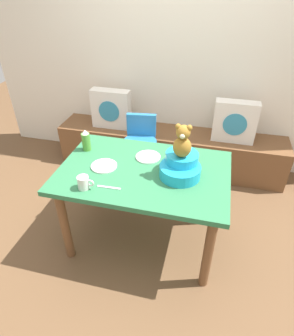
{
  "coord_description": "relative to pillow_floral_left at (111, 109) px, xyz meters",
  "views": [
    {
      "loc": [
        0.46,
        -1.73,
        2.0
      ],
      "look_at": [
        0.0,
        0.1,
        0.69
      ],
      "focal_mm": 30.84,
      "sensor_mm": 36.0,
      "label": 1
    }
  ],
  "objects": [
    {
      "name": "ground_plane",
      "position": [
        0.69,
        -1.16,
        -0.68
      ],
      "size": [
        8.0,
        8.0,
        0.0
      ],
      "primitive_type": "plane",
      "color": "brown"
    },
    {
      "name": "back_wall",
      "position": [
        0.69,
        0.29,
        0.62
      ],
      "size": [
        4.4,
        0.1,
        2.6
      ],
      "primitive_type": "cube",
      "color": "silver",
      "rests_on": "ground_plane"
    },
    {
      "name": "window_bench",
      "position": [
        0.69,
        0.02,
        -0.45
      ],
      "size": [
        2.6,
        0.44,
        0.46
      ],
      "primitive_type": "cube",
      "color": "brown",
      "rests_on": "ground_plane"
    },
    {
      "name": "pillow_floral_left",
      "position": [
        0.0,
        0.0,
        0.0
      ],
      "size": [
        0.44,
        0.15,
        0.44
      ],
      "color": "white",
      "rests_on": "window_bench"
    },
    {
      "name": "pillow_floral_right",
      "position": [
        1.37,
        0.0,
        0.0
      ],
      "size": [
        0.44,
        0.15,
        0.44
      ],
      "color": "white",
      "rests_on": "window_bench"
    },
    {
      "name": "dining_table",
      "position": [
        0.69,
        -1.16,
        -0.05
      ],
      "size": [
        1.29,
        0.86,
        0.74
      ],
      "color": "#2D7247",
      "rests_on": "ground_plane"
    },
    {
      "name": "highchair",
      "position": [
        0.45,
        -0.42,
        -0.16
      ],
      "size": [
        0.36,
        0.48,
        0.79
      ],
      "color": "#2672B2",
      "rests_on": "ground_plane"
    },
    {
      "name": "infant_seat_teal",
      "position": [
        0.96,
        -1.15,
        0.13
      ],
      "size": [
        0.3,
        0.33,
        0.16
      ],
      "color": "#1DA0CC",
      "rests_on": "dining_table"
    },
    {
      "name": "teddy_bear",
      "position": [
        0.96,
        -1.15,
        0.34
      ],
      "size": [
        0.13,
        0.12,
        0.25
      ],
      "color": "olive",
      "rests_on": "infant_seat_teal"
    },
    {
      "name": "ketchup_bottle",
      "position": [
        0.15,
        -0.99,
        0.15
      ],
      "size": [
        0.07,
        0.07,
        0.18
      ],
      "color": "#4C8C33",
      "rests_on": "dining_table"
    },
    {
      "name": "coffee_mug",
      "position": [
        0.34,
        -1.47,
        0.11
      ],
      "size": [
        0.12,
        0.08,
        0.09
      ],
      "color": "silver",
      "rests_on": "dining_table"
    },
    {
      "name": "dinner_plate_near",
      "position": [
        0.38,
        -1.19,
        0.07
      ],
      "size": [
        0.2,
        0.2,
        0.01
      ],
      "primitive_type": "cylinder",
      "color": "white",
      "rests_on": "dining_table"
    },
    {
      "name": "dinner_plate_far",
      "position": [
        0.68,
        -0.98,
        0.07
      ],
      "size": [
        0.2,
        0.2,
        0.01
      ],
      "primitive_type": "cylinder",
      "color": "white",
      "rests_on": "dining_table"
    },
    {
      "name": "table_fork",
      "position": [
        0.5,
        -1.43,
        0.06
      ],
      "size": [
        0.17,
        0.02,
        0.01
      ],
      "primitive_type": "cube",
      "rotation": [
        0.0,
        0.0,
        1.61
      ],
      "color": "silver",
      "rests_on": "dining_table"
    }
  ]
}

